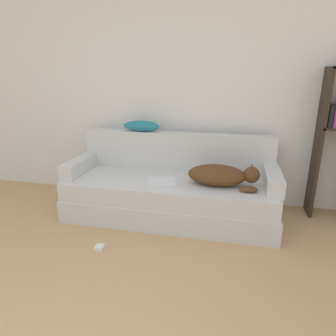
{
  "coord_description": "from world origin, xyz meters",
  "views": [
    {
      "loc": [
        0.79,
        -0.68,
        1.52
      ],
      "look_at": [
        0.16,
        2.13,
        0.58
      ],
      "focal_mm": 32.0,
      "sensor_mm": 36.0,
      "label": 1
    }
  ],
  "objects": [
    {
      "name": "couch_arm_left",
      "position": [
        -0.87,
        2.22,
        0.51
      ],
      "size": [
        0.15,
        0.65,
        0.16
      ],
      "color": "silver",
      "rests_on": "couch"
    },
    {
      "name": "wall_back",
      "position": [
        0.0,
        2.82,
        1.35
      ],
      "size": [
        7.37,
        0.06,
        2.7
      ],
      "color": "silver",
      "rests_on": "ground_plane"
    },
    {
      "name": "laptop",
      "position": [
        0.1,
        2.12,
        0.44
      ],
      "size": [
        0.33,
        0.29,
        0.02
      ],
      "rotation": [
        0.0,
        0.0,
        0.26
      ],
      "color": "silver",
      "rests_on": "couch"
    },
    {
      "name": "couch",
      "position": [
        0.16,
        2.22,
        0.21
      ],
      "size": [
        2.21,
        0.84,
        0.43
      ],
      "color": "silver",
      "rests_on": "ground_plane"
    },
    {
      "name": "couch_backrest",
      "position": [
        0.16,
        2.57,
        0.65
      ],
      "size": [
        2.17,
        0.15,
        0.42
      ],
      "color": "silver",
      "rests_on": "couch"
    },
    {
      "name": "throw_pillow",
      "position": [
        -0.25,
        2.56,
        0.92
      ],
      "size": [
        0.42,
        0.14,
        0.12
      ],
      "color": "teal",
      "rests_on": "couch_backrest"
    },
    {
      "name": "power_adapter",
      "position": [
        -0.32,
        1.45,
        0.01
      ],
      "size": [
        0.08,
        0.08,
        0.03
      ],
      "color": "silver",
      "rests_on": "ground_plane"
    },
    {
      "name": "dog",
      "position": [
        0.69,
        2.15,
        0.54
      ],
      "size": [
        0.7,
        0.32,
        0.23
      ],
      "color": "#513319",
      "rests_on": "couch"
    },
    {
      "name": "couch_arm_right",
      "position": [
        1.19,
        2.22,
        0.51
      ],
      "size": [
        0.15,
        0.65,
        0.16
      ],
      "color": "silver",
      "rests_on": "couch"
    }
  ]
}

